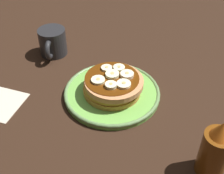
# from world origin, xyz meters

# --- Properties ---
(ground_plane) EXTENTS (1.40, 1.40, 0.03)m
(ground_plane) POSITION_xyz_m (0.00, 0.00, -0.01)
(ground_plane) COLOR black
(plate) EXTENTS (0.25, 0.25, 0.02)m
(plate) POSITION_xyz_m (0.00, 0.00, 0.01)
(plate) COLOR #72B74C
(plate) RESTS_ON ground_plane
(pancake_stack) EXTENTS (0.15, 0.15, 0.04)m
(pancake_stack) POSITION_xyz_m (0.00, 0.00, 0.04)
(pancake_stack) COLOR #BD7D37
(pancake_stack) RESTS_ON plate
(banana_slice_0) EXTENTS (0.03, 0.03, 0.01)m
(banana_slice_0) POSITION_xyz_m (-0.01, 0.00, 0.06)
(banana_slice_0) COLOR #F2F4BD
(banana_slice_0) RESTS_ON pancake_stack
(banana_slice_1) EXTENTS (0.03, 0.03, 0.01)m
(banana_slice_1) POSITION_xyz_m (0.02, -0.03, 0.06)
(banana_slice_1) COLOR #F1F0BE
(banana_slice_1) RESTS_ON pancake_stack
(banana_slice_2) EXTENTS (0.03, 0.03, 0.01)m
(banana_slice_2) POSITION_xyz_m (0.03, -0.00, 0.06)
(banana_slice_2) COLOR #EEF1C2
(banana_slice_2) RESTS_ON pancake_stack
(banana_slice_3) EXTENTS (0.03, 0.03, 0.01)m
(banana_slice_3) POSITION_xyz_m (0.03, 0.03, 0.06)
(banana_slice_3) COLOR #FCF0C1
(banana_slice_3) RESTS_ON pancake_stack
(banana_slice_4) EXTENTS (0.03, 0.03, 0.01)m
(banana_slice_4) POSITION_xyz_m (-0.03, -0.02, 0.06)
(banana_slice_4) COLOR #F5E5BA
(banana_slice_4) RESTS_ON pancake_stack
(banana_slice_5) EXTENTS (0.03, 0.03, 0.01)m
(banana_slice_5) POSITION_xyz_m (-0.01, 0.04, 0.06)
(banana_slice_5) COLOR #FBE8C2
(banana_slice_5) RESTS_ON pancake_stack
(banana_slice_6) EXTENTS (0.03, 0.03, 0.01)m
(banana_slice_6) POSITION_xyz_m (-0.04, 0.01, 0.06)
(banana_slice_6) COLOR #EAF3C1
(banana_slice_6) RESTS_ON pancake_stack
(coffee_mug) EXTENTS (0.11, 0.08, 0.08)m
(coffee_mug) POSITION_xyz_m (-0.18, -0.19, 0.04)
(coffee_mug) COLOR #262628
(coffee_mug) RESTS_ON ground_plane
(syrup_bottle) EXTENTS (0.06, 0.06, 0.14)m
(syrup_bottle) POSITION_xyz_m (0.21, 0.21, 0.06)
(syrup_bottle) COLOR brown
(syrup_bottle) RESTS_ON ground_plane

